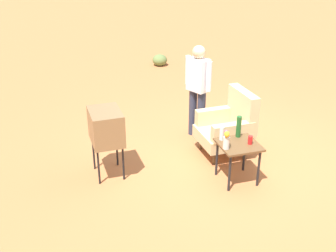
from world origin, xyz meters
TOP-DOWN VIEW (x-y plane):
  - ground_plane at (0.00, 0.00)m, footprint 60.00×60.00m
  - armchair at (-0.07, -0.01)m, footprint 0.80×0.80m
  - side_table at (0.73, -0.24)m, footprint 0.56×0.56m
  - tv_on_stand at (0.02, -2.00)m, footprint 0.61×0.46m
  - person_standing at (-0.82, -0.28)m, footprint 0.52×0.36m
  - bottle_short_clear at (0.55, -0.42)m, footprint 0.06×0.06m
  - soda_can_red at (0.78, -0.09)m, footprint 0.07×0.07m
  - bottle_wine_green at (0.53, -0.15)m, footprint 0.07×0.07m
  - flower_vase at (0.81, -0.48)m, footprint 0.15×0.10m
  - shrub_mid at (-5.18, 0.28)m, footprint 0.40×0.40m

SIDE VIEW (x-z plane):
  - ground_plane at x=0.00m, z-range 0.00..0.00m
  - shrub_mid at x=-5.18m, z-range 0.00..0.31m
  - armchair at x=-0.07m, z-range -0.03..1.03m
  - side_table at x=0.73m, z-range 0.21..0.81m
  - soda_can_red at x=0.78m, z-range 0.60..0.72m
  - bottle_short_clear at x=0.55m, z-range 0.60..0.80m
  - flower_vase at x=0.81m, z-range 0.62..0.88m
  - bottle_wine_green at x=0.53m, z-range 0.60..0.92m
  - tv_on_stand at x=0.02m, z-range 0.27..1.30m
  - person_standing at x=-0.82m, z-range 0.12..1.76m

